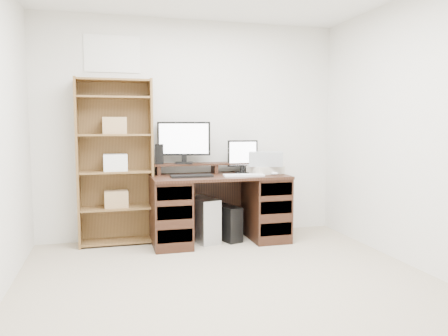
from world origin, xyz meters
name	(u,v)px	position (x,y,z in m)	size (l,w,h in m)	color
room	(243,133)	(0.00, 0.00, 1.25)	(3.54, 4.04, 2.54)	tan
desk	(219,207)	(0.24, 1.64, 0.39)	(1.50, 0.70, 0.75)	black
riser_shelf	(215,165)	(0.24, 1.85, 0.84)	(1.40, 0.22, 0.12)	black
monitor_wide	(184,140)	(-0.12, 1.84, 1.13)	(0.58, 0.21, 0.47)	black
monitor_small	(243,155)	(0.55, 1.76, 0.96)	(0.35, 0.14, 0.38)	black
speaker	(159,154)	(-0.40, 1.85, 0.98)	(0.09, 0.09, 0.22)	black
keyboard_black	(192,176)	(-0.09, 1.53, 0.76)	(0.45, 0.15, 0.03)	black
keyboard_white	(244,175)	(0.48, 1.48, 0.76)	(0.44, 0.13, 0.02)	white
mouse	(275,173)	(0.84, 1.50, 0.77)	(0.08, 0.05, 0.03)	white
printer	(265,170)	(0.79, 1.66, 0.79)	(0.35, 0.27, 0.09)	#BCB4A4
basket	(265,159)	(0.79, 1.66, 0.92)	(0.38, 0.27, 0.16)	gray
tower_silver	(203,219)	(0.06, 1.71, 0.25)	(0.22, 0.49, 0.49)	#AEB0B5
tower_black	(227,223)	(0.34, 1.67, 0.20)	(0.28, 0.43, 0.39)	black
bookshelf	(115,161)	(-0.87, 1.86, 0.92)	(0.80, 0.30, 1.80)	brown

